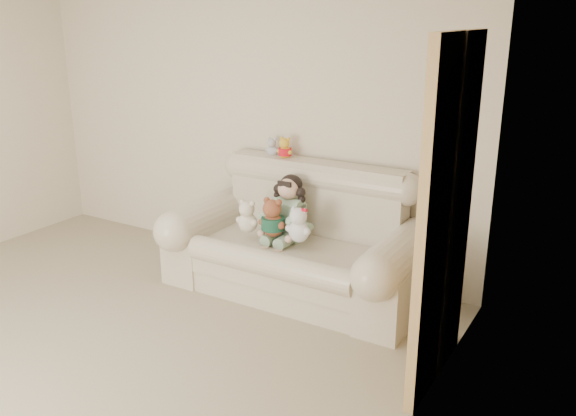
{
  "coord_description": "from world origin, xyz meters",
  "views": [
    {
      "loc": [
        3.14,
        -1.93,
        2.18
      ],
      "look_at": [
        0.85,
        1.9,
        0.75
      ],
      "focal_mm": 37.7,
      "sensor_mm": 36.0,
      "label": 1
    }
  ],
  "objects_px": {
    "white_cat": "(299,221)",
    "brown_teddy": "(273,214)",
    "cream_teddy": "(248,213)",
    "sofa": "(294,233)",
    "seated_child": "(289,207)"
  },
  "relations": [
    {
      "from": "brown_teddy",
      "to": "white_cat",
      "type": "distance_m",
      "value": 0.24
    },
    {
      "from": "brown_teddy",
      "to": "cream_teddy",
      "type": "relative_size",
      "value": 1.17
    },
    {
      "from": "white_cat",
      "to": "cream_teddy",
      "type": "xyz_separation_m",
      "value": [
        -0.46,
        -0.02,
        -0.01
      ]
    },
    {
      "from": "seated_child",
      "to": "white_cat",
      "type": "xyz_separation_m",
      "value": [
        0.21,
        -0.2,
        -0.02
      ]
    },
    {
      "from": "sofa",
      "to": "brown_teddy",
      "type": "distance_m",
      "value": 0.24
    },
    {
      "from": "white_cat",
      "to": "sofa",
      "type": "bearing_deg",
      "value": 134.95
    },
    {
      "from": "seated_child",
      "to": "cream_teddy",
      "type": "xyz_separation_m",
      "value": [
        -0.26,
        -0.22,
        -0.03
      ]
    },
    {
      "from": "seated_child",
      "to": "cream_teddy",
      "type": "relative_size",
      "value": 1.72
    },
    {
      "from": "cream_teddy",
      "to": "sofa",
      "type": "bearing_deg",
      "value": -1.19
    },
    {
      "from": "sofa",
      "to": "seated_child",
      "type": "bearing_deg",
      "value": 141.24
    },
    {
      "from": "white_cat",
      "to": "brown_teddy",
      "type": "bearing_deg",
      "value": -178.38
    },
    {
      "from": "brown_teddy",
      "to": "white_cat",
      "type": "bearing_deg",
      "value": -6.65
    },
    {
      "from": "white_cat",
      "to": "cream_teddy",
      "type": "distance_m",
      "value": 0.46
    },
    {
      "from": "seated_child",
      "to": "brown_teddy",
      "type": "xyz_separation_m",
      "value": [
        -0.03,
        -0.2,
        -0.01
      ]
    },
    {
      "from": "brown_teddy",
      "to": "cream_teddy",
      "type": "bearing_deg",
      "value": -179.89
    }
  ]
}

